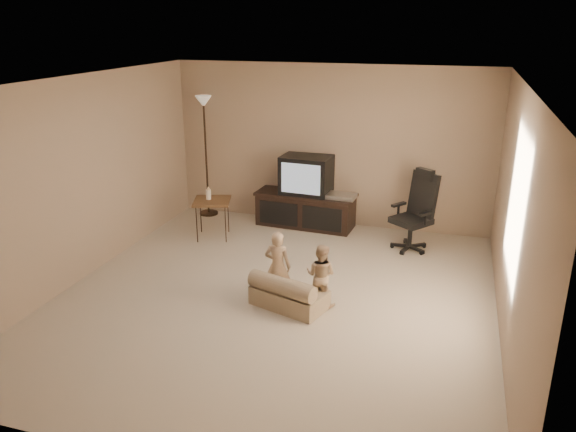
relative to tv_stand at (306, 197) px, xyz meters
name	(u,v)px	position (x,y,z in m)	size (l,w,h in m)	color
floor	(275,298)	(0.30, -2.49, -0.47)	(5.50, 5.50, 0.00)	#B3A58E
room_shell	(274,174)	(0.30, -2.49, 1.05)	(5.50, 5.50, 5.50)	silver
tv_stand	(306,197)	(0.00, 0.00, 0.00)	(1.60, 0.68, 1.13)	black
office_chair	(414,221)	(1.72, -0.47, -0.05)	(0.74, 0.74, 1.16)	black
side_table	(212,201)	(-1.21, -0.89, 0.10)	(0.66, 0.66, 0.79)	brown
floor_lamp	(205,129)	(-1.72, 0.06, 0.97)	(0.31, 0.31, 1.97)	black
child_sofa	(287,294)	(0.51, -2.67, -0.30)	(0.93, 0.70, 0.41)	#998868
toddler_left	(278,266)	(0.35, -2.53, -0.04)	(0.31, 0.23, 0.86)	tan
toddler_right	(321,275)	(0.85, -2.49, -0.10)	(0.36, 0.20, 0.74)	tan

